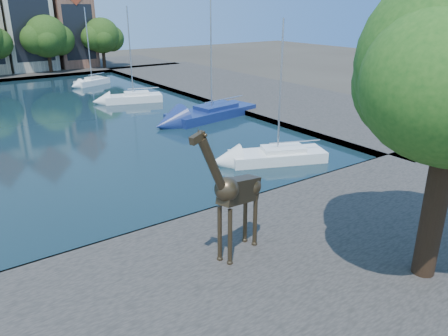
# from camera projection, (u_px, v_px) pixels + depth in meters

# --- Properties ---
(ground) EXTENTS (160.00, 160.00, 0.00)m
(ground) POSITION_uv_depth(u_px,v_px,m) (132.00, 242.00, 19.03)
(ground) COLOR #38332B
(ground) RESTS_ON ground
(water_basin) EXTENTS (38.00, 50.00, 0.08)m
(water_basin) POSITION_uv_depth(u_px,v_px,m) (16.00, 124.00, 37.37)
(water_basin) COLOR black
(water_basin) RESTS_ON ground
(near_quay) EXTENTS (50.00, 14.00, 0.50)m
(near_quay) POSITION_uv_depth(u_px,v_px,m) (224.00, 328.00, 13.58)
(near_quay) COLOR #433E3A
(near_quay) RESTS_ON ground
(right_quay) EXTENTS (14.00, 52.00, 0.50)m
(right_quay) POSITION_uv_depth(u_px,v_px,m) (246.00, 91.00, 50.77)
(right_quay) COLOR #433E3A
(right_quay) RESTS_ON ground
(townhouse_east_mid) EXTENTS (6.43, 9.18, 16.65)m
(townhouse_east_mid) POSITION_uv_depth(u_px,v_px,m) (23.00, 16.00, 63.58)
(townhouse_east_mid) COLOR beige
(townhouse_east_mid) RESTS_ON far_quay
(townhouse_east_end) EXTENTS (5.44, 9.18, 14.43)m
(townhouse_east_end) POSITION_uv_depth(u_px,v_px,m) (69.00, 22.00, 67.43)
(townhouse_east_end) COLOR brown
(townhouse_east_end) RESTS_ON far_quay
(far_tree_east) EXTENTS (7.54, 5.80, 7.84)m
(far_tree_east) POSITION_uv_depth(u_px,v_px,m) (47.00, 38.00, 61.25)
(far_tree_east) COLOR #332114
(far_tree_east) RESTS_ON far_quay
(far_tree_far_east) EXTENTS (6.76, 5.20, 7.36)m
(far_tree_far_east) POSITION_uv_depth(u_px,v_px,m) (102.00, 37.00, 65.61)
(far_tree_far_east) COLOR #332114
(far_tree_far_east) RESTS_ON far_quay
(giraffe_statue) EXTENTS (3.73, 1.59, 5.46)m
(giraffe_statue) POSITION_uv_depth(u_px,v_px,m) (235.00, 192.00, 16.19)
(giraffe_statue) COLOR #3D2F1E
(giraffe_statue) RESTS_ON near_quay
(sailboat_right_a) EXTENTS (6.53, 4.35, 8.88)m
(sailboat_right_a) POSITION_uv_depth(u_px,v_px,m) (277.00, 154.00, 28.34)
(sailboat_right_a) COLOR white
(sailboat_right_a) RESTS_ON water_basin
(sailboat_right_b) EXTENTS (8.95, 4.32, 12.25)m
(sailboat_right_b) POSITION_uv_depth(u_px,v_px,m) (212.00, 111.00, 39.29)
(sailboat_right_b) COLOR navy
(sailboat_right_b) RESTS_ON water_basin
(sailboat_right_c) EXTENTS (6.12, 3.68, 9.46)m
(sailboat_right_c) POSITION_uv_depth(u_px,v_px,m) (133.00, 97.00, 45.53)
(sailboat_right_c) COLOR white
(sailboat_right_c) RESTS_ON water_basin
(sailboat_right_d) EXTENTS (4.84, 3.24, 9.28)m
(sailboat_right_d) POSITION_uv_depth(u_px,v_px,m) (92.00, 80.00, 55.15)
(sailboat_right_d) COLOR white
(sailboat_right_d) RESTS_ON water_basin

